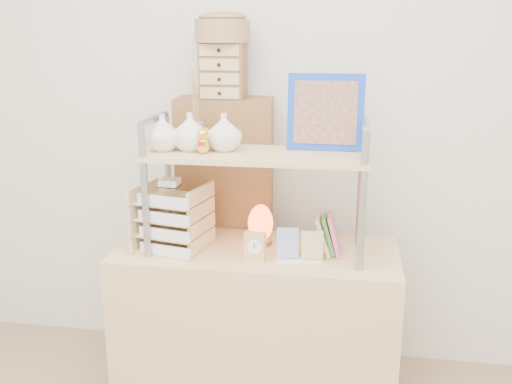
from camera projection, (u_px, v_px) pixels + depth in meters
room_shell at (205, 11)px, 1.41m from camera, size 3.42×3.41×2.61m
desk at (257, 328)px, 2.53m from camera, size 1.20×0.50×0.75m
cabinet at (226, 234)px, 2.84m from camera, size 0.47×0.27×1.35m
hutch at (236, 146)px, 2.34m from camera, size 0.91×0.34×0.73m
letter_tray at (172, 221)px, 2.41m from camera, size 0.30×0.29×0.31m
salt_lamp at (260, 224)px, 2.47m from camera, size 0.12×0.11×0.18m
desk_clock at (255, 247)px, 2.30m from camera, size 0.09×0.05×0.12m
postcard_stand at (299, 252)px, 2.30m from camera, size 0.19×0.07×0.14m
drawer_chest at (223, 71)px, 2.60m from camera, size 0.20×0.16×0.25m
woven_basket at (223, 31)px, 2.56m from camera, size 0.25×0.25×0.10m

